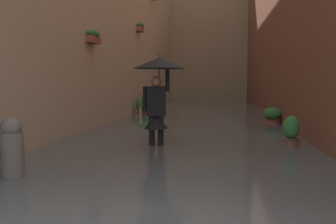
# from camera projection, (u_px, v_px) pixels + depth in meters

# --- Properties ---
(ground_plane) EXTENTS (63.22, 63.22, 0.00)m
(ground_plane) POSITION_uv_depth(u_px,v_px,m) (199.00, 121.00, 14.84)
(ground_plane) COLOR #605B56
(flood_water) EXTENTS (6.14, 31.29, 0.20)m
(flood_water) POSITION_uv_depth(u_px,v_px,m) (199.00, 118.00, 14.83)
(flood_water) COLOR #515B60
(flood_water) RESTS_ON ground_plane
(building_facade_far) EXTENTS (8.94, 1.80, 11.82)m
(building_facade_far) POSITION_uv_depth(u_px,v_px,m) (209.00, 20.00, 27.77)
(building_facade_far) COLOR tan
(building_facade_far) RESTS_ON ground_plane
(person_wading) EXTENTS (1.05, 1.05, 2.03)m
(person_wading) POSITION_uv_depth(u_px,v_px,m) (158.00, 84.00, 7.83)
(person_wading) COLOR #4C4233
(person_wading) RESTS_ON ground_plane
(potted_plant_far_left) EXTENTS (0.58, 0.58, 0.69)m
(potted_plant_far_left) POSITION_uv_depth(u_px,v_px,m) (272.00, 117.00, 12.05)
(potted_plant_far_left) COLOR #9E563D
(potted_plant_far_left) RESTS_ON ground_plane
(potted_plant_far_right) EXTENTS (0.58, 0.58, 0.87)m
(potted_plant_far_right) POSITION_uv_depth(u_px,v_px,m) (143.00, 106.00, 15.76)
(potted_plant_far_right) COLOR #9E563D
(potted_plant_far_right) RESTS_ON ground_plane
(potted_plant_near_left) EXTENTS (0.32, 0.32, 0.81)m
(potted_plant_near_left) POSITION_uv_depth(u_px,v_px,m) (291.00, 135.00, 7.73)
(potted_plant_near_left) COLOR brown
(potted_plant_near_left) RESTS_ON ground_plane
(mooring_bollard) EXTENTS (0.31, 0.31, 1.01)m
(mooring_bollard) POSITION_uv_depth(u_px,v_px,m) (12.00, 154.00, 5.24)
(mooring_bollard) COLOR slate
(mooring_bollard) RESTS_ON ground_plane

